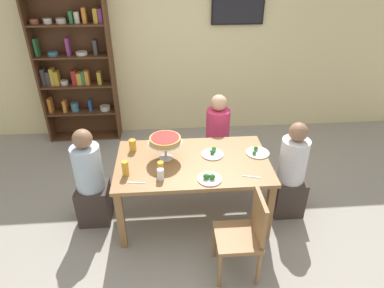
{
  "coord_description": "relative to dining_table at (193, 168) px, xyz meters",
  "views": [
    {
      "loc": [
        -0.24,
        -2.96,
        2.71
      ],
      "look_at": [
        0.0,
        0.1,
        0.89
      ],
      "focal_mm": 31.44,
      "sensor_mm": 36.0,
      "label": 1
    }
  ],
  "objects": [
    {
      "name": "salad_plate_spare",
      "position": [
        0.23,
        0.11,
        0.1
      ],
      "size": [
        0.24,
        0.24,
        0.07
      ],
      "color": "white",
      "rests_on": "dining_table"
    },
    {
      "name": "cutlery_knife_near",
      "position": [
        0.55,
        -0.33,
        0.09
      ],
      "size": [
        0.18,
        0.06,
        0.0
      ],
      "primitive_type": "cube",
      "rotation": [
        0.0,
        0.0,
        -0.27
      ],
      "color": "silver",
      "rests_on": "dining_table"
    },
    {
      "name": "dining_table",
      "position": [
        0.0,
        0.0,
        0.0
      ],
      "size": [
        1.62,
        0.97,
        0.74
      ],
      "color": "olive",
      "rests_on": "ground_plane"
    },
    {
      "name": "beer_glass_amber_spare",
      "position": [
        -0.68,
        -0.2,
        0.17
      ],
      "size": [
        0.07,
        0.07,
        0.16
      ],
      "primitive_type": "cylinder",
      "color": "gold",
      "rests_on": "dining_table"
    },
    {
      "name": "water_glass_clear_near",
      "position": [
        -0.34,
        -0.3,
        0.15
      ],
      "size": [
        0.07,
        0.07,
        0.12
      ],
      "primitive_type": "cylinder",
      "color": "white",
      "rests_on": "dining_table"
    },
    {
      "name": "bookshelf",
      "position": [
        -1.59,
        2.01,
        0.47
      ],
      "size": [
        1.1,
        0.3,
        2.21
      ],
      "color": "#4C2D19",
      "rests_on": "ground_plane"
    },
    {
      "name": "deep_dish_pizza_stand",
      "position": [
        -0.28,
        0.07,
        0.3
      ],
      "size": [
        0.36,
        0.36,
        0.26
      ],
      "color": "silver",
      "rests_on": "dining_table"
    },
    {
      "name": "cutlery_fork_near",
      "position": [
        -0.57,
        -0.34,
        0.09
      ],
      "size": [
        0.18,
        0.04,
        0.0
      ],
      "primitive_type": "cube",
      "rotation": [
        0.0,
        0.0,
        -0.15
      ],
      "color": "silver",
      "rests_on": "dining_table"
    },
    {
      "name": "beer_glass_amber_tall",
      "position": [
        -0.33,
        -0.22,
        0.16
      ],
      "size": [
        0.06,
        0.06,
        0.15
      ],
      "primitive_type": "cylinder",
      "color": "gold",
      "rests_on": "dining_table"
    },
    {
      "name": "beer_glass_amber_short",
      "position": [
        -0.64,
        0.26,
        0.15
      ],
      "size": [
        0.08,
        0.08,
        0.13
      ],
      "primitive_type": "cylinder",
      "color": "gold",
      "rests_on": "dining_table"
    },
    {
      "name": "diner_head_west",
      "position": [
        -1.1,
        0.02,
        -0.16
      ],
      "size": [
        0.34,
        0.34,
        1.15
      ],
      "color": "#382D28",
      "rests_on": "ground_plane"
    },
    {
      "name": "chair_near_right",
      "position": [
        0.41,
        -0.81,
        -0.17
      ],
      "size": [
        0.4,
        0.4,
        0.87
      ],
      "rotation": [
        0.0,
        0.0,
        1.57
      ],
      "color": "olive",
      "rests_on": "ground_plane"
    },
    {
      "name": "rear_partition",
      "position": [
        0.0,
        2.2,
        0.75
      ],
      "size": [
        8.0,
        0.12,
        2.8
      ],
      "primitive_type": "cube",
      "color": "beige",
      "rests_on": "ground_plane"
    },
    {
      "name": "television",
      "position": [
        0.82,
        2.11,
        1.29
      ],
      "size": [
        0.76,
        0.05,
        0.47
      ],
      "color": "black"
    },
    {
      "name": "diner_head_east",
      "position": [
        1.09,
        -0.01,
        -0.16
      ],
      "size": [
        0.34,
        0.34,
        1.15
      ],
      "rotation": [
        0.0,
        0.0,
        3.14
      ],
      "color": "#382D28",
      "rests_on": "ground_plane"
    },
    {
      "name": "diner_far_right",
      "position": [
        0.38,
        0.79,
        -0.16
      ],
      "size": [
        0.34,
        0.34,
        1.15
      ],
      "rotation": [
        0.0,
        0.0,
        -1.57
      ],
      "color": "#382D28",
      "rests_on": "ground_plane"
    },
    {
      "name": "salad_plate_near_diner",
      "position": [
        0.13,
        -0.34,
        0.11
      ],
      "size": [
        0.24,
        0.24,
        0.07
      ],
      "color": "white",
      "rests_on": "dining_table"
    },
    {
      "name": "salad_plate_far_diner",
      "position": [
        0.72,
        0.1,
        0.1
      ],
      "size": [
        0.26,
        0.26,
        0.06
      ],
      "color": "white",
      "rests_on": "dining_table"
    },
    {
      "name": "ground_plane",
      "position": [
        0.0,
        0.0,
        -0.65
      ],
      "size": [
        12.0,
        12.0,
        0.0
      ],
      "primitive_type": "plane",
      "color": "gray"
    }
  ]
}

